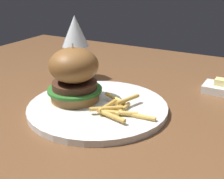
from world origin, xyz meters
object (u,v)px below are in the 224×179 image
Objects in this scene: wine_glass at (75,33)px; butter_dish at (220,88)px; burger_sandwich at (74,75)px; main_plate at (98,108)px.

butter_dish is (0.39, 0.09, -0.12)m from wine_glass.
burger_sandwich is 0.20m from wine_glass.
burger_sandwich is at bearing -179.98° from main_plate.
main_plate is 2.34× the size of burger_sandwich.
burger_sandwich is (-0.06, -0.00, 0.07)m from main_plate.
butter_dish is at bearing 12.71° from wine_glass.
burger_sandwich is 0.38m from butter_dish.
butter_dish is at bearing 41.51° from burger_sandwich.
burger_sandwich is 1.62× the size of butter_dish.
wine_glass is (-0.11, 0.16, 0.06)m from burger_sandwich.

